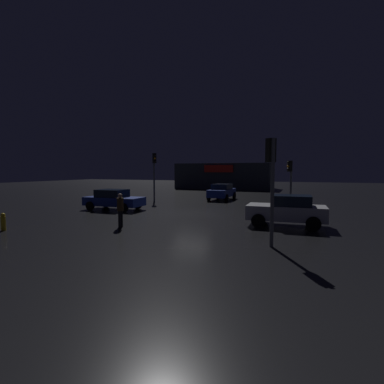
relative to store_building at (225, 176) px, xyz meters
The scene contains 10 objects.
ground_plane 28.44m from the store_building, 79.69° to the right, with size 120.00×120.00×0.00m, color black.
store_building is the anchor object (origin of this frame).
traffic_signal_main 36.54m from the store_building, 72.32° to the right, with size 0.41×0.43×4.14m.
traffic_signal_opposite 24.74m from the store_building, 63.10° to the right, with size 0.42×0.42×3.69m.
traffic_signal_cross_left 22.03m from the store_building, 92.51° to the right, with size 0.42×0.42×4.54m.
car_near 18.86m from the store_building, 75.85° to the right, with size 2.09×4.32×1.59m.
car_far 32.41m from the store_building, 69.25° to the right, with size 4.02×2.12×1.64m.
car_crossing 28.30m from the store_building, 91.99° to the right, with size 4.43×2.09×1.51m.
pedestrian 33.87m from the store_building, 84.16° to the right, with size 0.36×0.36×1.74m.
fire_hydrant 36.60m from the store_building, 92.08° to the right, with size 0.22×0.22×0.86m.
Camera 1 is at (7.23, -18.27, 2.93)m, focal length 27.12 mm.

